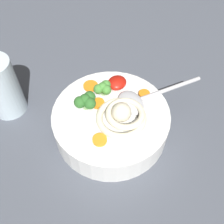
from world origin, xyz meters
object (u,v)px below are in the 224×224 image
at_px(drinking_glass, 1,88).
at_px(soup_bowl, 112,121).
at_px(noodle_pile, 122,116).
at_px(soup_spoon, 138,100).

bearing_deg(drinking_glass, soup_bowl, -64.39).
height_order(noodle_pile, drinking_glass, drinking_glass).
height_order(soup_bowl, drinking_glass, drinking_glass).
relative_size(soup_bowl, noodle_pile, 2.18).
xyz_separation_m(soup_bowl, noodle_pile, (-0.00, -0.02, 0.04)).
xyz_separation_m(soup_bowl, drinking_glass, (-0.09, 0.20, 0.03)).
bearing_deg(soup_bowl, noodle_pile, -93.88).
height_order(soup_spoon, drinking_glass, drinking_glass).
bearing_deg(noodle_pile, drinking_glass, 112.72).
height_order(noodle_pile, soup_spoon, noodle_pile).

